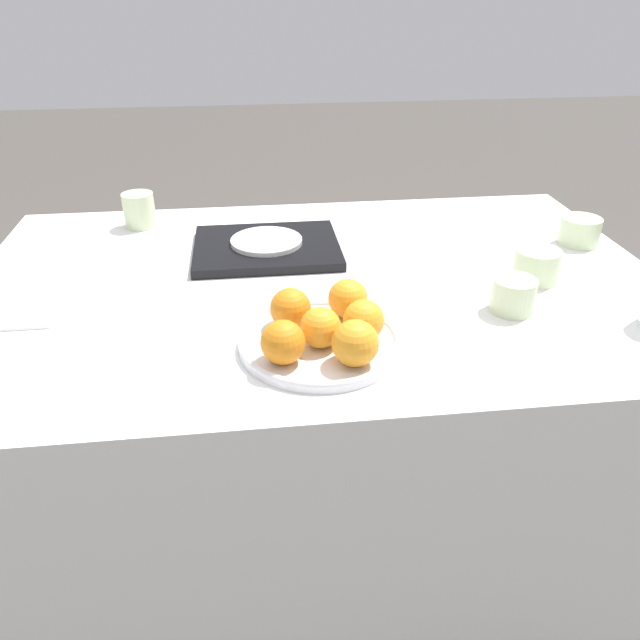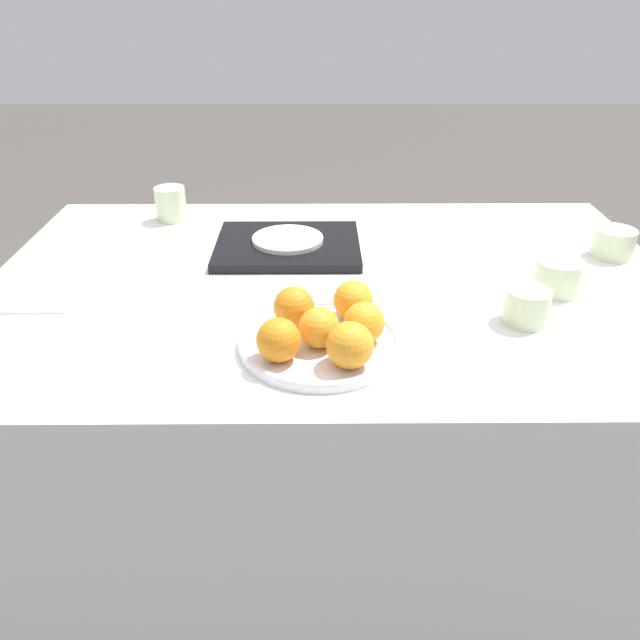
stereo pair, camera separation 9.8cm
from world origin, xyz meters
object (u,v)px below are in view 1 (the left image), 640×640
at_px(cup_0, 513,295).
at_px(cup_2, 536,265).
at_px(orange_2, 290,308).
at_px(side_plate, 266,241).
at_px(orange_4, 283,342).
at_px(cup_3, 139,210).
at_px(orange_3, 364,320).
at_px(napkin, 23,310).
at_px(cup_1, 580,231).
at_px(fruit_platter, 320,342).
at_px(orange_0, 348,299).
at_px(orange_1, 320,328).
at_px(orange_5, 355,343).
at_px(serving_tray, 267,248).

xyz_separation_m(cup_0, cup_2, (0.09, 0.11, 0.00)).
xyz_separation_m(orange_2, side_plate, (-0.02, 0.35, -0.02)).
relative_size(orange_4, cup_2, 0.78).
bearing_deg(cup_3, orange_3, -54.31).
bearing_deg(cup_3, cup_0, -35.62).
relative_size(orange_3, napkin, 0.48).
bearing_deg(napkin, cup_1, 9.04).
height_order(fruit_platter, orange_3, orange_3).
distance_m(orange_3, napkin, 0.61).
height_order(orange_0, orange_1, orange_0).
xyz_separation_m(orange_0, napkin, (-0.57, 0.11, -0.04)).
relative_size(orange_1, orange_5, 0.91).
bearing_deg(cup_1, orange_4, -148.59).
relative_size(orange_0, orange_5, 0.95).
xyz_separation_m(orange_3, cup_0, (0.28, 0.08, -0.02)).
bearing_deg(serving_tray, cup_3, 146.67).
bearing_deg(fruit_platter, orange_0, 52.07).
height_order(orange_5, cup_2, orange_5).
bearing_deg(cup_1, orange_1, -148.72).
bearing_deg(cup_1, orange_5, -142.96).
height_order(orange_1, orange_3, orange_3).
distance_m(orange_1, serving_tray, 0.42).
height_order(orange_0, cup_2, orange_0).
height_order(orange_5, cup_3, orange_5).
distance_m(cup_2, napkin, 0.96).
bearing_deg(side_plate, orange_0, -69.30).
xyz_separation_m(cup_1, cup_3, (-0.98, 0.23, 0.01)).
distance_m(orange_0, cup_0, 0.30).
bearing_deg(orange_5, orange_3, 70.12).
relative_size(orange_0, side_plate, 0.44).
bearing_deg(orange_4, side_plate, 90.53).
bearing_deg(orange_3, serving_tray, 108.75).
bearing_deg(cup_3, fruit_platter, -58.88).
bearing_deg(napkin, cup_0, -6.64).
xyz_separation_m(orange_0, orange_1, (-0.06, -0.09, -0.00)).
relative_size(orange_0, orange_2, 1.00).
xyz_separation_m(orange_0, side_plate, (-0.12, 0.33, -0.02)).
bearing_deg(orange_5, cup_1, 37.04).
distance_m(cup_1, cup_3, 1.00).
relative_size(orange_3, cup_3, 0.83).
height_order(orange_2, napkin, orange_2).
relative_size(orange_1, cup_0, 0.84).
bearing_deg(cup_1, cup_3, 166.90).
distance_m(orange_3, orange_4, 0.14).
height_order(fruit_platter, orange_4, orange_4).
bearing_deg(orange_5, side_plate, 103.15).
bearing_deg(orange_4, napkin, 152.13).
relative_size(orange_5, napkin, 0.52).
height_order(orange_1, napkin, orange_1).
distance_m(serving_tray, napkin, 0.50).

